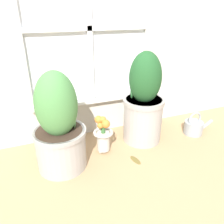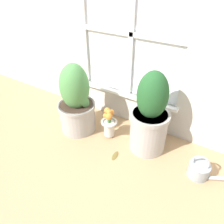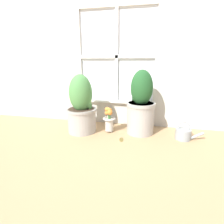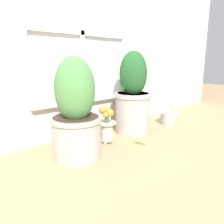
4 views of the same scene
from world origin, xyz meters
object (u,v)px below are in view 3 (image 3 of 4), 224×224
(potted_plant_left, at_px, (81,107))
(flower_vase, at_px, (109,119))
(watering_can, at_px, (184,134))
(potted_plant_right, at_px, (141,106))

(potted_plant_left, bearing_deg, flower_vase, 10.02)
(potted_plant_left, height_order, flower_vase, potted_plant_left)
(watering_can, bearing_deg, potted_plant_right, 169.96)
(potted_plant_left, xyz_separation_m, potted_plant_right, (0.66, 0.11, 0.03))
(flower_vase, relative_size, watering_can, 1.04)
(potted_plant_left, distance_m, watering_can, 1.14)
(watering_can, bearing_deg, flower_vase, 177.87)
(potted_plant_right, relative_size, watering_can, 2.53)
(potted_plant_left, height_order, potted_plant_right, potted_plant_right)
(potted_plant_right, distance_m, watering_can, 0.53)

